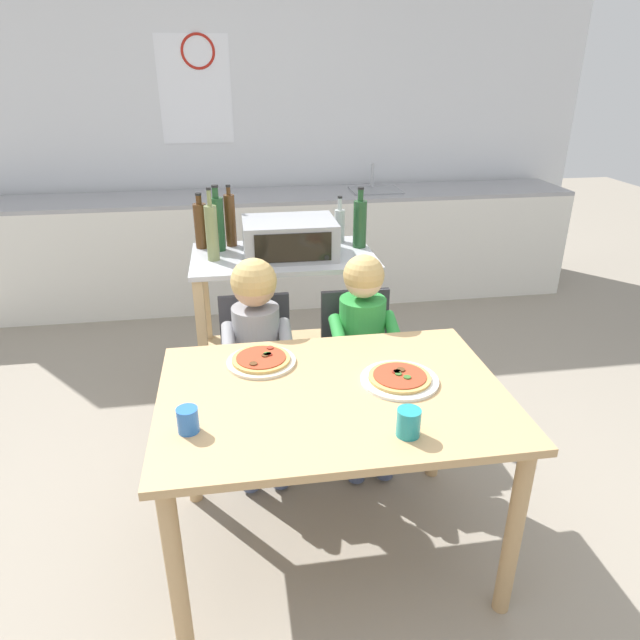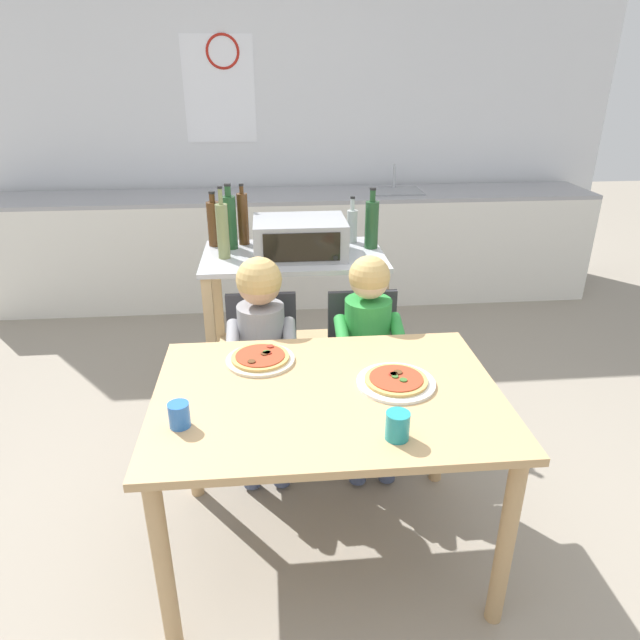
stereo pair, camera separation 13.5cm
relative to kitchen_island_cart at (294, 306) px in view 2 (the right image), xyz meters
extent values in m
plane|color=gray|center=(0.06, 0.10, -0.60)|extent=(12.65, 12.65, 0.00)
cube|color=silver|center=(0.06, 2.06, 0.75)|extent=(5.45, 0.12, 2.70)
cube|color=white|center=(-0.48, 2.00, 1.05)|extent=(0.56, 0.01, 0.80)
torus|color=red|center=(-0.43, 1.99, 1.32)|extent=(0.26, 0.02, 0.26)
cube|color=silver|center=(0.06, 1.65, -0.17)|extent=(4.91, 0.60, 0.86)
cube|color=#9E9EA3|center=(0.06, 1.65, 0.27)|extent=(4.91, 0.60, 0.03)
cube|color=gray|center=(0.92, 1.65, 0.28)|extent=(0.40, 0.33, 0.02)
cylinder|color=#B7BABF|center=(0.92, 1.77, 0.38)|extent=(0.02, 0.02, 0.20)
cube|color=#B7BABF|center=(0.00, 0.00, 0.29)|extent=(0.97, 0.58, 0.02)
cube|color=tan|center=(0.00, 0.00, -0.28)|extent=(0.89, 0.54, 0.02)
cube|color=tan|center=(-0.44, -0.25, -0.16)|extent=(0.05, 0.05, 0.88)
cube|color=tan|center=(0.44, -0.25, -0.16)|extent=(0.05, 0.05, 0.88)
cube|color=tan|center=(-0.44, 0.25, -0.16)|extent=(0.05, 0.05, 0.88)
cube|color=tan|center=(0.44, 0.25, -0.16)|extent=(0.05, 0.05, 0.88)
cube|color=#999BA0|center=(0.03, -0.02, 0.40)|extent=(0.48, 0.35, 0.19)
cube|color=black|center=(0.03, -0.20, 0.40)|extent=(0.38, 0.01, 0.15)
cylinder|color=black|center=(0.20, -0.21, 0.34)|extent=(0.02, 0.01, 0.02)
cylinder|color=#1E4723|center=(-0.34, 0.13, 0.45)|extent=(0.07, 0.07, 0.29)
cylinder|color=#1E4723|center=(-0.34, 0.13, 0.62)|extent=(0.03, 0.03, 0.06)
cylinder|color=black|center=(-0.34, 0.13, 0.65)|extent=(0.04, 0.04, 0.01)
cylinder|color=#4C2D14|center=(-0.27, 0.21, 0.45)|extent=(0.06, 0.06, 0.28)
cylinder|color=#4C2D14|center=(-0.27, 0.21, 0.61)|extent=(0.02, 0.02, 0.04)
cylinder|color=black|center=(-0.27, 0.21, 0.64)|extent=(0.03, 0.03, 0.01)
cylinder|color=#4C2D14|center=(-0.43, 0.19, 0.43)|extent=(0.07, 0.07, 0.24)
cylinder|color=#4C2D14|center=(-0.43, 0.19, 0.57)|extent=(0.03, 0.03, 0.05)
cylinder|color=black|center=(-0.43, 0.19, 0.60)|extent=(0.03, 0.03, 0.01)
cylinder|color=olive|center=(-0.36, -0.04, 0.45)|extent=(0.06, 0.06, 0.28)
cylinder|color=olive|center=(-0.36, -0.04, 0.63)|extent=(0.02, 0.02, 0.08)
cylinder|color=black|center=(-0.36, -0.04, 0.67)|extent=(0.02, 0.02, 0.01)
cylinder|color=#ADB7B2|center=(0.34, 0.19, 0.40)|extent=(0.06, 0.06, 0.18)
cylinder|color=#ADB7B2|center=(0.34, 0.19, 0.52)|extent=(0.02, 0.02, 0.07)
cylinder|color=black|center=(0.34, 0.19, 0.56)|extent=(0.03, 0.03, 0.01)
cylinder|color=#1E4723|center=(0.43, 0.07, 0.43)|extent=(0.07, 0.07, 0.26)
cylinder|color=#1E4723|center=(0.43, 0.07, 0.59)|extent=(0.03, 0.03, 0.06)
cylinder|color=black|center=(0.43, 0.07, 0.63)|extent=(0.03, 0.03, 0.01)
cube|color=tan|center=(0.06, -1.16, 0.14)|extent=(1.26, 0.89, 0.03)
cylinder|color=tan|center=(-0.50, -1.55, -0.24)|extent=(0.06, 0.06, 0.72)
cylinder|color=tan|center=(0.63, -1.55, -0.24)|extent=(0.06, 0.06, 0.72)
cylinder|color=tan|center=(-0.50, -0.78, -0.24)|extent=(0.06, 0.06, 0.72)
cylinder|color=tan|center=(0.63, -0.78, -0.24)|extent=(0.06, 0.06, 0.72)
cube|color=#333338|center=(-0.18, -0.50, -0.16)|extent=(0.36, 0.36, 0.04)
cube|color=#333338|center=(-0.18, -0.34, 0.03)|extent=(0.34, 0.03, 0.38)
cylinder|color=#333338|center=(-0.03, -0.65, -0.38)|extent=(0.03, 0.03, 0.42)
cylinder|color=#333338|center=(-0.33, -0.65, -0.38)|extent=(0.03, 0.03, 0.42)
cylinder|color=#333338|center=(-0.03, -0.35, -0.38)|extent=(0.03, 0.03, 0.42)
cylinder|color=#333338|center=(-0.33, -0.35, -0.38)|extent=(0.03, 0.03, 0.42)
cube|color=#333338|center=(0.32, -0.52, -0.16)|extent=(0.36, 0.36, 0.04)
cube|color=#333338|center=(0.32, -0.36, 0.03)|extent=(0.34, 0.03, 0.38)
cylinder|color=#333338|center=(0.47, -0.67, -0.38)|extent=(0.03, 0.03, 0.42)
cylinder|color=#333338|center=(0.17, -0.67, -0.38)|extent=(0.03, 0.03, 0.42)
cylinder|color=#333338|center=(0.47, -0.37, -0.38)|extent=(0.03, 0.03, 0.42)
cylinder|color=#333338|center=(0.17, -0.37, -0.38)|extent=(0.03, 0.03, 0.42)
cube|color=#424C6B|center=(-0.11, -0.64, -0.12)|extent=(0.10, 0.30, 0.10)
cylinder|color=#424C6B|center=(-0.11, -0.77, -0.36)|extent=(0.08, 0.08, 0.44)
cube|color=#424C6B|center=(-0.25, -0.64, -0.12)|extent=(0.10, 0.30, 0.10)
cylinder|color=#424C6B|center=(-0.25, -0.77, -0.36)|extent=(0.08, 0.08, 0.44)
cylinder|color=gray|center=(-0.05, -0.60, 0.08)|extent=(0.06, 0.26, 0.15)
cylinder|color=gray|center=(-0.31, -0.60, 0.08)|extent=(0.06, 0.26, 0.15)
cylinder|color=gray|center=(-0.18, -0.50, 0.05)|extent=(0.22, 0.22, 0.34)
sphere|color=tan|center=(-0.18, -0.50, 0.33)|extent=(0.20, 0.20, 0.20)
sphere|color=tan|center=(-0.18, -0.50, 0.35)|extent=(0.21, 0.21, 0.21)
cube|color=#424C6B|center=(0.39, -0.66, -0.12)|extent=(0.10, 0.30, 0.10)
cylinder|color=#424C6B|center=(0.39, -0.79, -0.36)|extent=(0.08, 0.08, 0.44)
cube|color=#424C6B|center=(0.25, -0.66, -0.12)|extent=(0.10, 0.30, 0.10)
cylinder|color=#424C6B|center=(0.25, -0.79, -0.36)|extent=(0.08, 0.08, 0.44)
cylinder|color=green|center=(0.45, -0.62, 0.09)|extent=(0.06, 0.26, 0.15)
cylinder|color=green|center=(0.19, -0.62, 0.09)|extent=(0.06, 0.26, 0.15)
cylinder|color=green|center=(0.32, -0.52, 0.06)|extent=(0.22, 0.22, 0.36)
sphere|color=beige|center=(0.32, -0.52, 0.34)|extent=(0.18, 0.18, 0.18)
sphere|color=tan|center=(0.32, -0.52, 0.35)|extent=(0.19, 0.19, 0.19)
cylinder|color=beige|center=(-0.18, -0.91, 0.16)|extent=(0.27, 0.27, 0.01)
cylinder|color=tan|center=(-0.18, -0.91, 0.17)|extent=(0.23, 0.23, 0.01)
cylinder|color=#B23D23|center=(-0.18, -0.91, 0.18)|extent=(0.20, 0.20, 0.00)
cylinder|color=maroon|center=(-0.15, -0.90, 0.18)|extent=(0.03, 0.03, 0.01)
cylinder|color=maroon|center=(-0.14, -0.84, 0.18)|extent=(0.03, 0.03, 0.01)
cylinder|color=#386628|center=(-0.15, -0.89, 0.18)|extent=(0.03, 0.03, 0.01)
cylinder|color=#563319|center=(-0.21, -0.96, 0.18)|extent=(0.03, 0.03, 0.01)
cylinder|color=#563319|center=(-0.16, -0.90, 0.18)|extent=(0.03, 0.03, 0.01)
cylinder|color=white|center=(0.32, -1.13, 0.16)|extent=(0.29, 0.29, 0.01)
cylinder|color=tan|center=(0.32, -1.13, 0.17)|extent=(0.23, 0.23, 0.01)
cylinder|color=#B23D23|center=(0.32, -1.13, 0.18)|extent=(0.20, 0.20, 0.00)
cylinder|color=#563319|center=(0.32, -1.11, 0.18)|extent=(0.03, 0.03, 0.01)
cylinder|color=maroon|center=(0.31, -1.11, 0.18)|extent=(0.03, 0.03, 0.01)
cylinder|color=#386628|center=(0.34, -1.16, 0.18)|extent=(0.03, 0.03, 0.01)
cylinder|color=#563319|center=(0.34, -1.10, 0.18)|extent=(0.03, 0.03, 0.01)
cylinder|color=#386628|center=(0.32, -1.13, 0.18)|extent=(0.03, 0.03, 0.01)
cylinder|color=teal|center=(0.25, -1.46, 0.20)|extent=(0.08, 0.08, 0.09)
cylinder|color=blue|center=(-0.44, -1.33, 0.19)|extent=(0.07, 0.07, 0.08)
camera|label=1|loc=(-0.26, -2.90, 1.23)|focal=31.87mm
camera|label=2|loc=(-0.12, -2.92, 1.23)|focal=31.87mm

